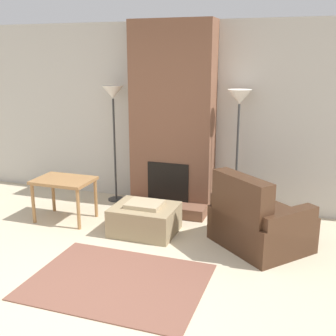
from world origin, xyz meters
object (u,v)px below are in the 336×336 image
Objects in this scene: side_table at (64,185)px; floor_lamp_left at (113,102)px; floor_lamp_right at (239,108)px; ottoman at (145,219)px; armchair at (256,224)px.

floor_lamp_left is at bearing 72.71° from side_table.
floor_lamp_right is at bearing 24.03° from side_table.
floor_lamp_left is 1.82m from floor_lamp_right.
floor_lamp_left reaches higher than floor_lamp_right.
floor_lamp_left is at bearing 131.18° from ottoman.
armchair is 0.74× the size of floor_lamp_right.
armchair is 1.59m from floor_lamp_right.
ottoman is at bearing 42.67° from armchair.
floor_lamp_right is (0.94, 1.00, 1.30)m from ottoman.
floor_lamp_right is at bearing -25.84° from armchair.
floor_lamp_left is 1.01× the size of floor_lamp_right.
floor_lamp_left reaches higher than side_table.
armchair is at bearing -0.34° from side_table.
armchair is 2.53m from side_table.
armchair is 0.74× the size of floor_lamp_left.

